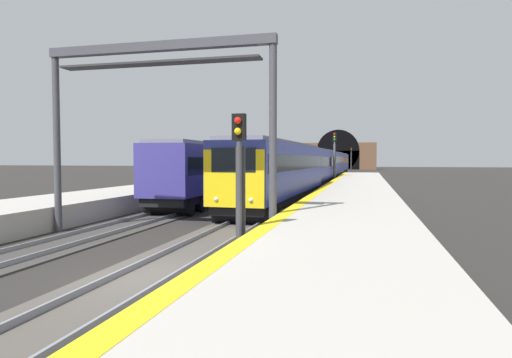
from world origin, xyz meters
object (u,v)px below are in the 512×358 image
at_px(train_adjacent_platform, 271,165).
at_px(overhead_signal_gantry, 158,89).
at_px(railway_signal_mid, 334,154).
at_px(train_main_approaching, 323,164).
at_px(railway_signal_far, 351,157).
at_px(railway_signal_near, 239,175).

relative_size(train_adjacent_platform, overhead_signal_gantry, 6.07).
bearing_deg(overhead_signal_gantry, railway_signal_mid, -7.02).
bearing_deg(train_main_approaching, train_adjacent_platform, -32.27).
xyz_separation_m(railway_signal_far, overhead_signal_gantry, (-91.75, 4.30, 2.36)).
bearing_deg(railway_signal_near, railway_signal_mid, -180.00).
relative_size(train_main_approaching, train_adjacent_platform, 1.33).
height_order(railway_signal_near, railway_signal_mid, railway_signal_mid).
height_order(train_adjacent_platform, railway_signal_near, railway_signal_near).
relative_size(train_main_approaching, railway_signal_mid, 12.65).
distance_m(train_main_approaching, railway_signal_mid, 5.65).
bearing_deg(railway_signal_mid, overhead_signal_gantry, -7.02).
distance_m(train_main_approaching, railway_signal_far, 51.69).
xyz_separation_m(train_main_approaching, train_adjacent_platform, (-7.44, 5.00, -0.01)).
bearing_deg(train_main_approaching, railway_signal_mid, 20.71).
relative_size(railway_signal_mid, railway_signal_far, 1.05).
relative_size(railway_signal_far, overhead_signal_gantry, 0.61).
bearing_deg(railway_signal_far, overhead_signal_gantry, -2.68).
relative_size(train_adjacent_platform, railway_signal_mid, 9.48).
xyz_separation_m(railway_signal_near, railway_signal_mid, (38.53, -0.00, 1.01)).
relative_size(railway_signal_mid, overhead_signal_gantry, 0.64).
bearing_deg(overhead_signal_gantry, railway_signal_near, -130.15).
xyz_separation_m(railway_signal_mid, overhead_signal_gantry, (-34.90, 4.30, 2.10)).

